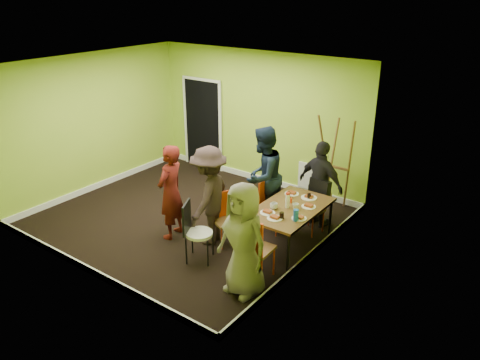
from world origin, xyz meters
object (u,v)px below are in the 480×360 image
object	(u,v)px
chair_left_near	(223,215)
easel	(335,165)
chair_back_end	(318,195)
thermos	(287,201)
chair_front_end	(254,245)
person_left_far	(263,176)
chair_bentwood	(195,229)
orange_bottle	(291,200)
person_standing	(171,192)
person_left_near	(209,196)
person_front_end	(243,240)
blue_bottle	(296,215)
person_back_end	(321,184)
chair_left_far	(269,203)
dining_table	(290,210)

from	to	relation	value
chair_left_near	easel	world-z (taller)	easel
chair_back_end	thermos	world-z (taller)	thermos
chair_front_end	person_left_far	size ratio (longest dim) A/B	0.57
chair_bentwood	person_left_far	distance (m)	1.69
easel	orange_bottle	bearing A→B (deg)	-90.47
orange_bottle	chair_front_end	bearing A→B (deg)	-84.51
chair_back_end	person_standing	world-z (taller)	person_standing
person_left_near	person_front_end	size ratio (longest dim) A/B	1.02
blue_bottle	person_back_end	world-z (taller)	person_back_end
chair_back_end	chair_front_end	distance (m)	1.93
chair_left_near	easel	size ratio (longest dim) A/B	0.47
chair_left_far	blue_bottle	distance (m)	1.22
chair_left_far	person_front_end	distance (m)	1.89
person_left_far	person_front_end	size ratio (longest dim) A/B	1.09
chair_bentwood	person_left_far	bearing A→B (deg)	148.86
chair_left_far	easel	bearing A→B (deg)	152.35
chair_left_far	chair_bentwood	world-z (taller)	chair_bentwood
thermos	easel	bearing A→B (deg)	90.91
easel	person_back_end	xyz separation A→B (m)	(0.06, -0.69, -0.13)
chair_left_near	thermos	distance (m)	1.12
person_back_end	chair_bentwood	bearing A→B (deg)	77.27
chair_left_near	orange_bottle	world-z (taller)	chair_left_near
blue_bottle	orange_bottle	xyz separation A→B (m)	(-0.38, 0.51, -0.05)
dining_table	thermos	world-z (taller)	thermos
chair_back_end	orange_bottle	distance (m)	0.74
easel	person_left_far	distance (m)	1.45
person_standing	thermos	bearing A→B (deg)	102.97
chair_back_end	chair_front_end	size ratio (longest dim) A/B	0.90
blue_bottle	chair_bentwood	bearing A→B (deg)	-149.23
chair_front_end	orange_bottle	size ratio (longest dim) A/B	12.83
person_standing	person_left_near	world-z (taller)	person_left_near
orange_bottle	person_left_far	size ratio (longest dim) A/B	0.04
chair_bentwood	person_back_end	size ratio (longest dim) A/B	0.62
easel	thermos	xyz separation A→B (m)	(0.03, -1.76, -0.05)
dining_table	thermos	xyz separation A→B (m)	(-0.03, -0.03, 0.17)
chair_left_far	chair_left_near	distance (m)	0.89
chair_bentwood	thermos	size ratio (longest dim) A/B	4.28
person_front_end	chair_front_end	bearing A→B (deg)	104.17
person_back_end	chair_left_far	bearing A→B (deg)	59.26
chair_left_near	chair_front_end	xyz separation A→B (m)	(1.05, -0.61, 0.09)
chair_left_far	person_left_far	distance (m)	0.47
thermos	chair_left_near	bearing A→B (deg)	-157.14
chair_bentwood	chair_front_end	bearing A→B (deg)	68.40
blue_bottle	chair_left_far	bearing A→B (deg)	142.44
blue_bottle	person_left_far	bearing A→B (deg)	143.35
chair_back_end	orange_bottle	bearing A→B (deg)	89.84
chair_left_near	person_back_end	world-z (taller)	person_back_end
thermos	person_standing	xyz separation A→B (m)	(-1.79, -0.76, -0.05)
chair_left_far	thermos	world-z (taller)	thermos
dining_table	easel	size ratio (longest dim) A/B	0.81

